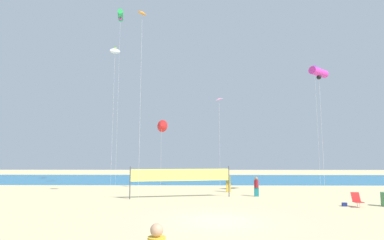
{
  "coord_description": "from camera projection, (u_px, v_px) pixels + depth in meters",
  "views": [
    {
      "loc": [
        -1.08,
        -15.22,
        3.08
      ],
      "look_at": [
        -1.41,
        6.09,
        5.72
      ],
      "focal_mm": 28.19,
      "sensor_mm": 36.0,
      "label": 1
    }
  ],
  "objects": [
    {
      "name": "ground_plane",
      "position": [
        219.0,
        221.0,
        14.71
      ],
      "size": [
        120.0,
        120.0,
        0.0
      ],
      "primitive_type": "plane",
      "color": "#D1BC89"
    },
    {
      "name": "ocean_band",
      "position": [
        204.0,
        179.0,
        43.16
      ],
      "size": [
        120.0,
        20.0,
        0.01
      ],
      "primitive_type": "cube",
      "color": "#1E6B99",
      "rests_on": "ground"
    },
    {
      "name": "beachgoer_olive_shirt",
      "position": [
        228.0,
        182.0,
        26.93
      ],
      "size": [
        0.39,
        0.39,
        1.72
      ],
      "rotation": [
        0.0,
        0.0,
        3.59
      ],
      "color": "gold",
      "rests_on": "ground"
    },
    {
      "name": "beachgoer_maroon_shirt",
      "position": [
        256.0,
        186.0,
        23.96
      ],
      "size": [
        0.35,
        0.35,
        1.53
      ],
      "rotation": [
        0.0,
        0.0,
        5.09
      ],
      "color": "#19727A",
      "rests_on": "ground"
    },
    {
      "name": "folding_beach_chair",
      "position": [
        357.0,
        199.0,
        18.81
      ],
      "size": [
        0.52,
        0.65,
        0.89
      ],
      "rotation": [
        0.0,
        0.0,
        0.2
      ],
      "color": "red",
      "rests_on": "ground"
    },
    {
      "name": "volleyball_net",
      "position": [
        181.0,
        176.0,
        23.22
      ],
      "size": [
        7.61,
        1.66,
        2.4
      ],
      "color": "#4C4C51",
      "rests_on": "ground"
    },
    {
      "name": "beach_handbag",
      "position": [
        344.0,
        204.0,
        19.02
      ],
      "size": [
        0.29,
        0.15,
        0.23
      ],
      "primitive_type": "cube",
      "color": "navy",
      "rests_on": "ground"
    },
    {
      "name": "kite_orange_diamond",
      "position": [
        143.0,
        15.0,
        23.4
      ],
      "size": [
        0.81,
        0.8,
        14.47
      ],
      "color": "silver",
      "rests_on": "ground"
    },
    {
      "name": "kite_violet_inflatable",
      "position": [
        315.0,
        70.0,
        30.2
      ],
      "size": [
        1.19,
        1.56,
        12.26
      ],
      "color": "silver",
      "rests_on": "ground"
    },
    {
      "name": "kite_magenta_tube",
      "position": [
        319.0,
        73.0,
        25.57
      ],
      "size": [
        2.04,
        1.84,
        10.59
      ],
      "color": "silver",
      "rests_on": "ground"
    },
    {
      "name": "kite_red_delta",
      "position": [
        161.0,
        126.0,
        29.66
      ],
      "size": [
        1.23,
        0.85,
        6.76
      ],
      "color": "silver",
      "rests_on": "ground"
    },
    {
      "name": "kite_green_tube",
      "position": [
        120.0,
        16.0,
        36.37
      ],
      "size": [
        1.08,
        2.2,
        20.44
      ],
      "color": "silver",
      "rests_on": "ground"
    },
    {
      "name": "kite_pink_diamond",
      "position": [
        219.0,
        100.0,
        31.05
      ],
      "size": [
        0.86,
        0.85,
        9.25
      ],
      "color": "silver",
      "rests_on": "ground"
    },
    {
      "name": "kite_white_inflatable",
      "position": [
        115.0,
        51.0,
        32.97
      ],
      "size": [
        1.23,
        1.65,
        15.05
      ],
      "color": "silver",
      "rests_on": "ground"
    }
  ]
}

